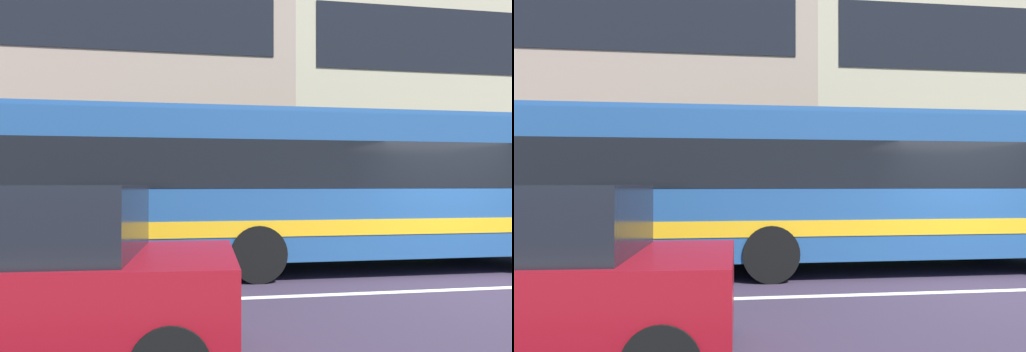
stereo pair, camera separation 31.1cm
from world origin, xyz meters
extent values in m
plane|color=#342A3E|center=(0.00, 0.00, 0.00)|extent=(160.00, 160.00, 0.00)
cube|color=silver|center=(0.00, 0.00, 0.00)|extent=(60.00, 0.16, 0.01)
cube|color=#305921|center=(0.99, 5.63, 0.56)|extent=(18.31, 1.10, 1.12)
cube|color=tan|center=(-11.52, 13.86, 6.77)|extent=(21.61, 8.33, 13.54)
cube|color=#BDB090|center=(9.45, 13.86, 6.44)|extent=(20.33, 8.33, 12.87)
cube|color=#244F89|center=(-2.85, 2.18, 1.68)|extent=(11.59, 2.56, 2.66)
cube|color=black|center=(-2.85, 2.18, 2.08)|extent=(10.89, 2.57, 0.85)
cube|color=yellow|center=(-2.85, 2.18, 0.95)|extent=(11.36, 2.58, 0.28)
cube|color=#285185|center=(-2.85, 2.18, 3.07)|extent=(11.12, 2.15, 0.12)
cylinder|color=black|center=(1.94, 3.35, 0.50)|extent=(1.00, 0.28, 1.00)
cylinder|color=black|center=(-3.57, 3.33, 0.50)|extent=(1.00, 0.28, 1.00)
cylinder|color=black|center=(-3.56, 1.02, 0.50)|extent=(1.00, 0.28, 1.00)
cylinder|color=black|center=(-7.64, 3.31, 0.50)|extent=(1.00, 0.28, 1.00)
cylinder|color=black|center=(-7.63, 1.00, 0.50)|extent=(1.00, 0.28, 1.00)
cube|color=maroon|center=(-6.46, -2.18, 0.65)|extent=(4.34, 2.05, 0.81)
cube|color=black|center=(-6.29, -2.18, 1.39)|extent=(2.12, 1.73, 0.67)
cylinder|color=black|center=(-4.84, -1.39, 0.32)|extent=(0.65, 0.25, 0.64)
camera|label=1|loc=(-4.80, -6.68, 1.74)|focal=31.22mm
camera|label=2|loc=(-4.49, -6.72, 1.74)|focal=31.22mm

